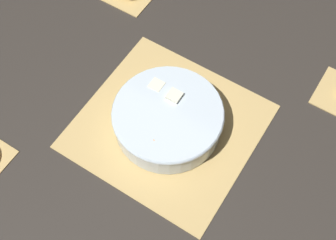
% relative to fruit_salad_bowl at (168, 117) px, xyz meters
% --- Properties ---
extents(ground_plane, '(6.00, 6.00, 0.00)m').
position_rel_fruit_salad_bowl_xyz_m(ground_plane, '(-0.00, 0.00, -0.04)').
color(ground_plane, '#2D2823').
extents(bamboo_mat_center, '(0.40, 0.38, 0.01)m').
position_rel_fruit_salad_bowl_xyz_m(bamboo_mat_center, '(-0.00, 0.00, -0.04)').
color(bamboo_mat_center, tan).
rests_on(bamboo_mat_center, ground_plane).
extents(fruit_salad_bowl, '(0.26, 0.26, 0.07)m').
position_rel_fruit_salad_bowl_xyz_m(fruit_salad_bowl, '(0.00, 0.00, 0.00)').
color(fruit_salad_bowl, silver).
rests_on(fruit_salad_bowl, bamboo_mat_center).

